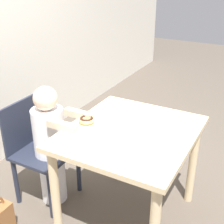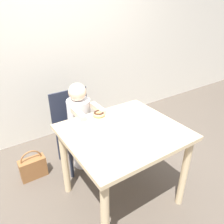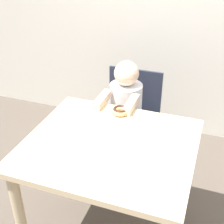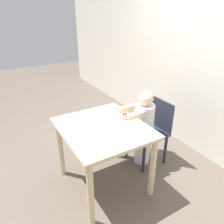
{
  "view_description": "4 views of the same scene",
  "coord_description": "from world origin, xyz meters",
  "px_view_note": "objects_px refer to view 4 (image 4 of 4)",
  "views": [
    {
      "loc": [
        -1.63,
        -0.75,
        1.73
      ],
      "look_at": [
        -0.03,
        0.12,
        0.86
      ],
      "focal_mm": 50.0,
      "sensor_mm": 36.0,
      "label": 1
    },
    {
      "loc": [
        -0.89,
        -1.18,
        1.67
      ],
      "look_at": [
        -0.03,
        0.12,
        0.86
      ],
      "focal_mm": 35.0,
      "sensor_mm": 36.0,
      "label": 2
    },
    {
      "loc": [
        0.47,
        -1.28,
        1.73
      ],
      "look_at": [
        -0.03,
        0.12,
        0.86
      ],
      "focal_mm": 50.0,
      "sensor_mm": 36.0,
      "label": 3
    },
    {
      "loc": [
        1.68,
        -0.89,
        1.82
      ],
      "look_at": [
        -0.03,
        0.12,
        0.86
      ],
      "focal_mm": 35.0,
      "sensor_mm": 36.0,
      "label": 4
    }
  ],
  "objects_px": {
    "chair": "(151,130)",
    "donut": "(127,116)",
    "child_figure": "(143,128)",
    "handbag": "(126,133)"
  },
  "relations": [
    {
      "from": "chair",
      "to": "handbag",
      "type": "distance_m",
      "value": 0.6
    },
    {
      "from": "chair",
      "to": "donut",
      "type": "relative_size",
      "value": 7.48
    },
    {
      "from": "child_figure",
      "to": "donut",
      "type": "distance_m",
      "value": 0.4
    },
    {
      "from": "child_figure",
      "to": "donut",
      "type": "xyz_separation_m",
      "value": [
        0.06,
        -0.29,
        0.27
      ]
    },
    {
      "from": "handbag",
      "to": "donut",
      "type": "bearing_deg",
      "value": -35.31
    },
    {
      "from": "chair",
      "to": "child_figure",
      "type": "relative_size",
      "value": 0.84
    },
    {
      "from": "donut",
      "to": "handbag",
      "type": "height_order",
      "value": "donut"
    },
    {
      "from": "chair",
      "to": "donut",
      "type": "xyz_separation_m",
      "value": [
        0.06,
        -0.41,
        0.33
      ]
    },
    {
      "from": "child_figure",
      "to": "handbag",
      "type": "bearing_deg",
      "value": 167.94
    },
    {
      "from": "chair",
      "to": "child_figure",
      "type": "distance_m",
      "value": 0.13
    }
  ]
}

